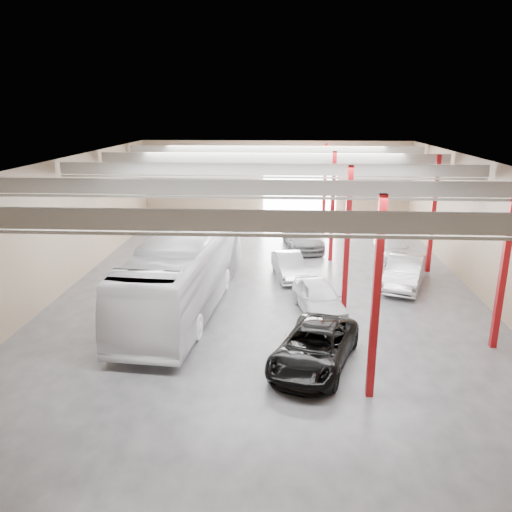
# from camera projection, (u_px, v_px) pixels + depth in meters

# --- Properties ---
(depot_shell) EXTENTS (22.12, 32.12, 7.06)m
(depot_shell) POSITION_uv_depth(u_px,v_px,m) (272.00, 199.00, 26.02)
(depot_shell) COLOR #444448
(depot_shell) RESTS_ON ground
(coach_bus) EXTENTS (4.21, 13.72, 3.76)m
(coach_bus) POSITION_uv_depth(u_px,v_px,m) (186.00, 271.00, 24.39)
(coach_bus) COLOR silver
(coach_bus) RESTS_ON ground
(black_sedan) EXTENTS (4.16, 6.03, 1.53)m
(black_sedan) POSITION_uv_depth(u_px,v_px,m) (314.00, 347.00, 19.00)
(black_sedan) COLOR black
(black_sedan) RESTS_ON ground
(car_row_a) EXTENTS (2.83, 4.90, 1.57)m
(car_row_a) POSITION_uv_depth(u_px,v_px,m) (319.00, 297.00, 23.95)
(car_row_a) COLOR silver
(car_row_a) RESTS_ON ground
(car_row_b) EXTENTS (2.26, 4.49, 1.41)m
(car_row_b) POSITION_uv_depth(u_px,v_px,m) (289.00, 266.00, 29.02)
(car_row_b) COLOR #A1A2A6
(car_row_b) RESTS_ON ground
(car_row_c) EXTENTS (3.19, 6.06, 1.67)m
(car_row_c) POSITION_uv_depth(u_px,v_px,m) (302.00, 236.00, 35.24)
(car_row_c) COLOR slate
(car_row_c) RESTS_ON ground
(car_right_near) EXTENTS (3.45, 5.49, 1.71)m
(car_right_near) POSITION_uv_depth(u_px,v_px,m) (405.00, 272.00, 27.51)
(car_right_near) COLOR silver
(car_right_near) RESTS_ON ground
(car_right_far) EXTENTS (2.11, 4.66, 1.55)m
(car_right_far) POSITION_uv_depth(u_px,v_px,m) (392.00, 248.00, 32.48)
(car_right_far) COLOR silver
(car_right_far) RESTS_ON ground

